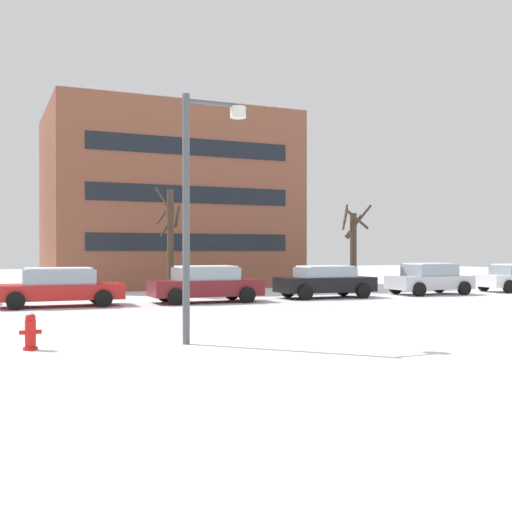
{
  "coord_description": "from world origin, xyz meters",
  "views": [
    {
      "loc": [
        1.29,
        -15.91,
        2.04
      ],
      "look_at": [
        10.26,
        4.9,
        1.87
      ],
      "focal_mm": 44.45,
      "sensor_mm": 36.0,
      "label": 1
    }
  ],
  "objects_px": {
    "street_lamp": "(197,192)",
    "parked_car_black": "(325,281)",
    "parked_car_red": "(58,287)",
    "parked_car_maroon": "(206,284)",
    "parked_car_silver": "(429,279)",
    "fire_hydrant": "(30,331)"
  },
  "relations": [
    {
      "from": "parked_car_red",
      "to": "street_lamp",
      "type": "bearing_deg",
      "value": -80.61
    },
    {
      "from": "street_lamp",
      "to": "parked_car_black",
      "type": "height_order",
      "value": "street_lamp"
    },
    {
      "from": "parked_car_red",
      "to": "parked_car_silver",
      "type": "xyz_separation_m",
      "value": [
        16.76,
        -0.16,
        0.02
      ]
    },
    {
      "from": "parked_car_maroon",
      "to": "parked_car_black",
      "type": "distance_m",
      "value": 5.59
    },
    {
      "from": "street_lamp",
      "to": "parked_car_red",
      "type": "height_order",
      "value": "street_lamp"
    },
    {
      "from": "parked_car_maroon",
      "to": "parked_car_black",
      "type": "relative_size",
      "value": 1.03
    },
    {
      "from": "parked_car_black",
      "to": "parked_car_silver",
      "type": "height_order",
      "value": "parked_car_silver"
    },
    {
      "from": "parked_car_red",
      "to": "parked_car_black",
      "type": "relative_size",
      "value": 1.08
    },
    {
      "from": "parked_car_silver",
      "to": "parked_car_black",
      "type": "bearing_deg",
      "value": 179.35
    },
    {
      "from": "fire_hydrant",
      "to": "parked_car_red",
      "type": "distance_m",
      "value": 10.56
    },
    {
      "from": "parked_car_black",
      "to": "parked_car_silver",
      "type": "relative_size",
      "value": 1.1
    },
    {
      "from": "parked_car_red",
      "to": "parked_car_maroon",
      "type": "relative_size",
      "value": 1.05
    },
    {
      "from": "street_lamp",
      "to": "parked_car_red",
      "type": "bearing_deg",
      "value": 99.39
    },
    {
      "from": "street_lamp",
      "to": "parked_car_silver",
      "type": "distance_m",
      "value": 18.61
    },
    {
      "from": "street_lamp",
      "to": "parked_car_silver",
      "type": "xyz_separation_m",
      "value": [
        14.96,
        10.75,
        -2.6
      ]
    },
    {
      "from": "street_lamp",
      "to": "parked_car_maroon",
      "type": "bearing_deg",
      "value": 70.28
    },
    {
      "from": "parked_car_maroon",
      "to": "parked_car_silver",
      "type": "distance_m",
      "value": 11.18
    },
    {
      "from": "street_lamp",
      "to": "parked_car_black",
      "type": "bearing_deg",
      "value": 49.1
    },
    {
      "from": "parked_car_red",
      "to": "parked_car_maroon",
      "type": "xyz_separation_m",
      "value": [
        5.59,
        -0.36,
        0.01
      ]
    },
    {
      "from": "street_lamp",
      "to": "parked_car_maroon",
      "type": "relative_size",
      "value": 1.24
    },
    {
      "from": "parked_car_red",
      "to": "parked_car_black",
      "type": "height_order",
      "value": "parked_car_red"
    },
    {
      "from": "parked_car_red",
      "to": "fire_hydrant",
      "type": "bearing_deg",
      "value": -98.99
    }
  ]
}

